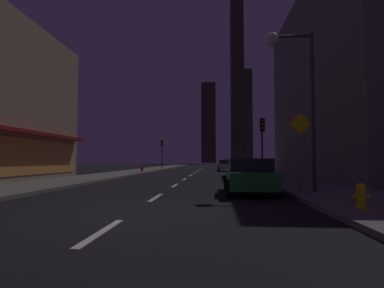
% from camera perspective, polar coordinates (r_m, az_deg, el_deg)
% --- Properties ---
extents(ground_plane, '(78.00, 136.00, 0.10)m').
position_cam_1_polar(ground_plane, '(39.64, 1.26, -5.24)').
color(ground_plane, black).
extents(sidewalk_right, '(4.00, 76.00, 0.15)m').
position_cam_1_polar(sidewalk_right, '(39.87, 11.39, -4.99)').
color(sidewalk_right, '#605E59').
rests_on(sidewalk_right, ground).
extents(sidewalk_left, '(4.00, 76.00, 0.15)m').
position_cam_1_polar(sidewalk_left, '(40.62, -8.69, -4.98)').
color(sidewalk_left, '#605E59').
rests_on(sidewalk_left, ground).
extents(lane_marking_center, '(0.16, 43.80, 0.01)m').
position_cam_1_polar(lane_marking_center, '(26.48, -0.32, -6.16)').
color(lane_marking_center, silver).
rests_on(lane_marking_center, ground).
extents(building_apartment_right, '(11.00, 20.00, 14.77)m').
position_cam_1_polar(building_apartment_right, '(27.25, 31.69, 10.03)').
color(building_apartment_right, slate).
rests_on(building_apartment_right, ground).
extents(skyscraper_distant_tall, '(7.50, 5.43, 42.48)m').
position_cam_1_polar(skyscraper_distant_tall, '(156.15, 3.24, 4.14)').
color(skyscraper_distant_tall, '#312E24').
rests_on(skyscraper_distant_tall, ground).
extents(skyscraper_distant_mid, '(5.03, 8.22, 67.08)m').
position_cam_1_polar(skyscraper_distant_mid, '(123.68, 8.77, 11.94)').
color(skyscraper_distant_mid, '#333026').
rests_on(skyscraper_distant_mid, ground).
extents(skyscraper_distant_short, '(8.62, 7.88, 49.38)m').
position_cam_1_polar(skyscraper_distant_short, '(158.96, 10.00, 5.31)').
color(skyscraper_distant_short, '#363429').
rests_on(skyscraper_distant_short, ground).
extents(car_parked_near, '(1.98, 4.24, 1.45)m').
position_cam_1_polar(car_parked_near, '(12.35, 11.10, -6.10)').
color(car_parked_near, '#1E722D').
rests_on(car_parked_near, ground).
extents(car_parked_far, '(1.98, 4.24, 1.45)m').
position_cam_1_polar(car_parked_far, '(37.50, 6.60, -4.13)').
color(car_parked_far, silver).
rests_on(car_parked_far, ground).
extents(fire_hydrant_yellow_near, '(0.42, 0.30, 0.65)m').
position_cam_1_polar(fire_hydrant_yellow_near, '(8.73, 30.06, -8.86)').
color(fire_hydrant_yellow_near, yellow).
rests_on(fire_hydrant_yellow_near, sidewalk_right).
extents(fire_hydrant_far_left, '(0.42, 0.30, 0.65)m').
position_cam_1_polar(fire_hydrant_far_left, '(33.13, -9.74, -4.73)').
color(fire_hydrant_far_left, red).
rests_on(fire_hydrant_far_left, sidewalk_left).
extents(traffic_light_near_right, '(0.32, 0.48, 4.20)m').
position_cam_1_polar(traffic_light_near_right, '(20.97, 13.52, 1.86)').
color(traffic_light_near_right, '#2D2D2D').
rests_on(traffic_light_near_right, sidewalk_right).
extents(traffic_light_far_left, '(0.32, 0.48, 4.20)m').
position_cam_1_polar(traffic_light_far_left, '(43.00, -5.89, -0.75)').
color(traffic_light_far_left, '#2D2D2D').
rests_on(traffic_light_far_left, sidewalk_left).
extents(street_lamp_right, '(1.96, 0.56, 6.58)m').
position_cam_1_polar(street_lamp_right, '(13.15, 18.85, 13.26)').
color(street_lamp_right, '#38383D').
rests_on(street_lamp_right, sidewalk_right).
extents(pedestrian_crossing_sign, '(0.91, 0.08, 3.15)m').
position_cam_1_polar(pedestrian_crossing_sign, '(12.47, 20.36, -0.07)').
color(pedestrian_crossing_sign, slate).
rests_on(pedestrian_crossing_sign, sidewalk_right).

